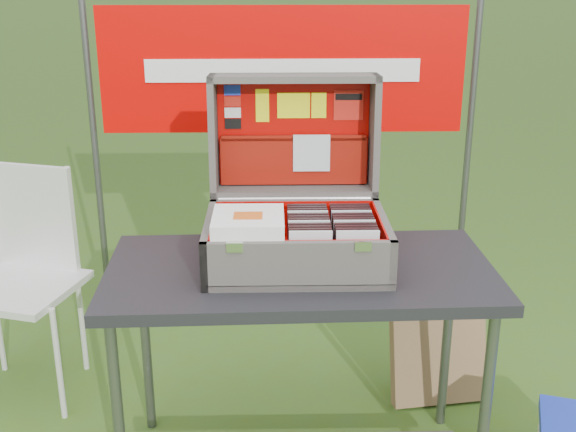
{
  "coord_description": "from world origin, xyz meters",
  "views": [
    {
      "loc": [
        -0.05,
        -2.1,
        1.75
      ],
      "look_at": [
        0.0,
        0.1,
        0.97
      ],
      "focal_mm": 45.0,
      "sensor_mm": 36.0,
      "label": 1
    }
  ],
  "objects_px": {
    "table": "(299,372)",
    "suitcase": "(296,176)",
    "chair": "(19,291)",
    "cardboard_box": "(438,354)"
  },
  "relations": [
    {
      "from": "table",
      "to": "chair",
      "type": "distance_m",
      "value": 1.24
    },
    {
      "from": "table",
      "to": "cardboard_box",
      "type": "xyz_separation_m",
      "value": [
        0.59,
        0.43,
        -0.19
      ]
    },
    {
      "from": "suitcase",
      "to": "cardboard_box",
      "type": "xyz_separation_m",
      "value": [
        0.61,
        0.35,
        -0.88
      ]
    },
    {
      "from": "chair",
      "to": "cardboard_box",
      "type": "distance_m",
      "value": 1.74
    },
    {
      "from": "chair",
      "to": "suitcase",
      "type": "bearing_deg",
      "value": -4.66
    },
    {
      "from": "suitcase",
      "to": "cardboard_box",
      "type": "height_order",
      "value": "suitcase"
    },
    {
      "from": "table",
      "to": "suitcase",
      "type": "bearing_deg",
      "value": 96.72
    },
    {
      "from": "chair",
      "to": "cardboard_box",
      "type": "xyz_separation_m",
      "value": [
        1.72,
        -0.08,
        -0.27
      ]
    },
    {
      "from": "table",
      "to": "chair",
      "type": "height_order",
      "value": "chair"
    },
    {
      "from": "table",
      "to": "suitcase",
      "type": "height_order",
      "value": "suitcase"
    }
  ]
}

